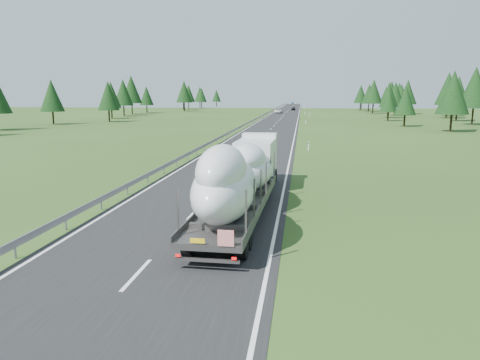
# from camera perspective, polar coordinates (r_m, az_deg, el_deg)

# --- Properties ---
(ground) EXTENTS (400.00, 400.00, 0.00)m
(ground) POSITION_cam_1_polar(r_m,az_deg,el_deg) (25.64, -5.63, -3.99)
(ground) COLOR #274316
(ground) RESTS_ON ground
(road_surface) EXTENTS (10.00, 400.00, 0.02)m
(road_surface) POSITION_cam_1_polar(r_m,az_deg,el_deg) (124.47, 4.94, 7.44)
(road_surface) COLOR black
(road_surface) RESTS_ON ground
(guardrail) EXTENTS (0.10, 400.00, 0.76)m
(guardrail) POSITION_cam_1_polar(r_m,az_deg,el_deg) (124.74, 2.49, 7.74)
(guardrail) COLOR slate
(guardrail) RESTS_ON ground
(marker_posts) EXTENTS (0.13, 350.08, 1.00)m
(marker_posts) POSITION_cam_1_polar(r_m,az_deg,el_deg) (179.27, 7.88, 8.44)
(marker_posts) COLOR silver
(marker_posts) RESTS_ON ground
(highway_sign) EXTENTS (0.08, 0.90, 2.60)m
(highway_sign) POSITION_cam_1_polar(r_m,az_deg,el_deg) (104.28, 8.43, 7.79)
(highway_sign) COLOR slate
(highway_sign) RESTS_ON ground
(tree_line_right) EXTENTS (28.14, 258.66, 12.48)m
(tree_line_right) POSITION_cam_1_polar(r_m,az_deg,el_deg) (120.67, 23.96, 9.81)
(tree_line_right) COLOR black
(tree_line_right) RESTS_ON ground
(tree_line_left) EXTENTS (16.08, 258.42, 12.46)m
(tree_line_left) POSITION_cam_1_polar(r_m,az_deg,el_deg) (124.29, -16.39, 10.21)
(tree_line_left) COLOR black
(tree_line_left) RESTS_ON ground
(boat_truck) EXTENTS (3.07, 19.13, 4.35)m
(boat_truck) POSITION_cam_1_polar(r_m,az_deg,el_deg) (24.91, 0.22, 0.87)
(boat_truck) COLOR silver
(boat_truck) RESTS_ON ground
(distant_van) EXTENTS (2.70, 5.54, 1.52)m
(distant_van) POSITION_cam_1_polar(r_m,az_deg,el_deg) (161.47, 4.67, 8.38)
(distant_van) COLOR silver
(distant_van) RESTS_ON ground
(distant_car_dark) EXTENTS (1.86, 4.41, 1.49)m
(distant_car_dark) POSITION_cam_1_polar(r_m,az_deg,el_deg) (193.09, 6.51, 8.67)
(distant_car_dark) COLOR black
(distant_car_dark) RESTS_ON ground
(distant_car_blue) EXTENTS (1.65, 4.16, 1.35)m
(distant_car_blue) POSITION_cam_1_polar(r_m,az_deg,el_deg) (316.67, 6.44, 9.30)
(distant_car_blue) COLOR navy
(distant_car_blue) RESTS_ON ground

